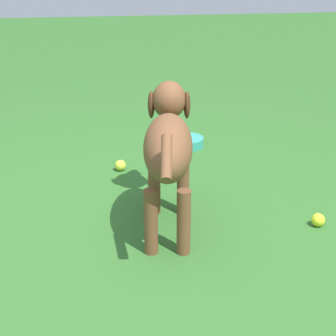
{
  "coord_description": "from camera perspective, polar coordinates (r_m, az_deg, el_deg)",
  "views": [
    {
      "loc": [
        0.03,
        2.24,
        1.36
      ],
      "look_at": [
        -0.24,
        -0.07,
        0.34
      ],
      "focal_mm": 58.9,
      "sensor_mm": 36.0,
      "label": 1
    }
  ],
  "objects": [
    {
      "name": "tennis_ball_1",
      "position": [
        2.82,
        15.28,
        -5.21
      ],
      "size": [
        0.07,
        0.07,
        0.07
      ],
      "primitive_type": "sphere",
      "color": "yellow",
      "rests_on": "ground"
    },
    {
      "name": "tennis_ball_4",
      "position": [
        3.34,
        -4.95,
        0.27
      ],
      "size": [
        0.07,
        0.07,
        0.07
      ],
      "primitive_type": "sphere",
      "color": "#C8E338",
      "rests_on": "ground"
    },
    {
      "name": "ground",
      "position": [
        2.62,
        -5.14,
        -7.59
      ],
      "size": [
        14.0,
        14.0,
        0.0
      ],
      "primitive_type": "plane",
      "color": "#2D6026"
    },
    {
      "name": "water_bowl",
      "position": [
        3.7,
        1.99,
        2.72
      ],
      "size": [
        0.22,
        0.22,
        0.06
      ],
      "primitive_type": "cylinder",
      "color": "teal",
      "rests_on": "ground"
    },
    {
      "name": "dog",
      "position": [
        2.56,
        0.02,
        2.47
      ],
      "size": [
        0.31,
        0.96,
        0.65
      ],
      "rotation": [
        0.0,
        0.0,
        4.58
      ],
      "color": "brown",
      "rests_on": "ground"
    }
  ]
}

